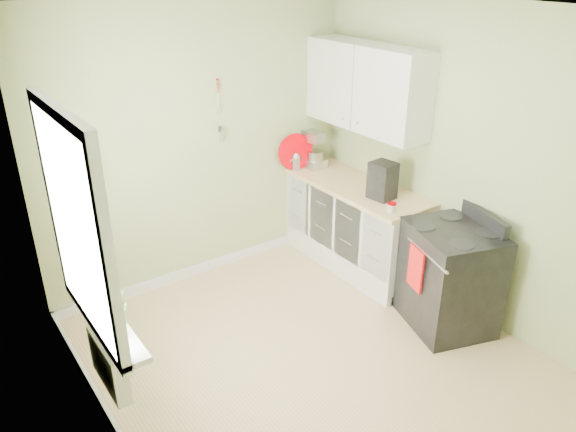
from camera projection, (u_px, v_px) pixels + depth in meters
floor at (315, 362)px, 4.56m from camera, size 3.20×3.60×0.02m
ceiling at (324, 7)px, 3.40m from camera, size 3.20×3.60×0.02m
wall_back at (201, 145)px, 5.31m from camera, size 3.20×0.02×2.70m
wall_left at (93, 280)px, 3.14m from camera, size 0.02×3.60×2.70m
wall_right at (466, 165)px, 4.82m from camera, size 0.02×3.60×2.70m
base_cabinets at (356, 227)px, 5.79m from camera, size 0.60×1.60×0.87m
countertop at (357, 187)px, 5.59m from camera, size 0.64×1.60×0.04m
upper_cabinets at (366, 87)px, 5.32m from camera, size 0.35×1.40×0.80m
window at (76, 227)px, 3.29m from camera, size 0.06×1.14×1.44m
window_sill at (104, 317)px, 3.61m from camera, size 0.18×1.14×0.04m
radiator at (109, 364)px, 3.70m from camera, size 0.12×0.50×0.35m
wall_utensils at (219, 121)px, 5.31m from camera, size 0.02×0.14×0.58m
stove at (450, 276)px, 4.85m from camera, size 0.87×0.92×1.05m
stand_mixer at (310, 149)px, 6.03m from camera, size 0.23×0.37×0.43m
kettle at (295, 161)px, 5.95m from camera, size 0.18×0.11×0.18m
coffee_maker at (382, 181)px, 5.22m from camera, size 0.23×0.24×0.35m
red_tray at (295, 152)px, 5.90m from camera, size 0.39×0.14×0.39m
jar at (392, 207)px, 4.99m from camera, size 0.08×0.08×0.09m
plant_a at (116, 313)px, 3.35m from camera, size 0.19×0.16×0.32m
plant_b at (100, 291)px, 3.56m from camera, size 0.23×0.23×0.33m
plant_c at (91, 280)px, 3.71m from camera, size 0.17×0.17×0.30m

